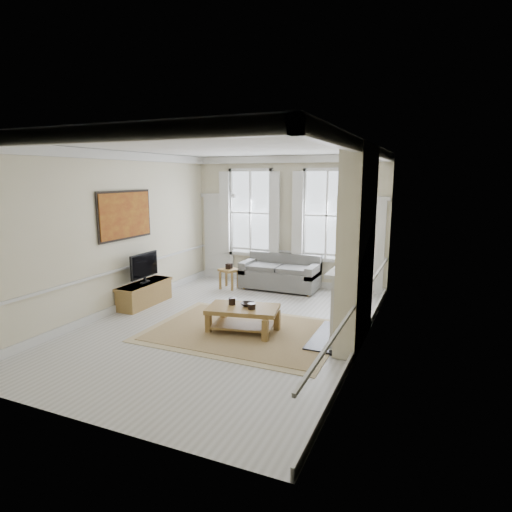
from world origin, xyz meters
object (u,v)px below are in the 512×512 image
at_px(sofa, 281,275).
at_px(coffee_table, 243,311).
at_px(tv_stand, 145,294).
at_px(side_table, 229,273).

bearing_deg(sofa, coffee_table, -82.29).
xyz_separation_m(sofa, tv_stand, (-2.34, -2.56, -0.11)).
distance_m(sofa, tv_stand, 3.47).
relative_size(sofa, side_table, 3.55).
height_order(side_table, tv_stand, side_table).
height_order(sofa, coffee_table, sofa).
bearing_deg(coffee_table, tv_stand, 154.93).
distance_m(side_table, coffee_table, 3.20).
height_order(coffee_table, tv_stand, tv_stand).
relative_size(side_table, tv_stand, 0.38).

